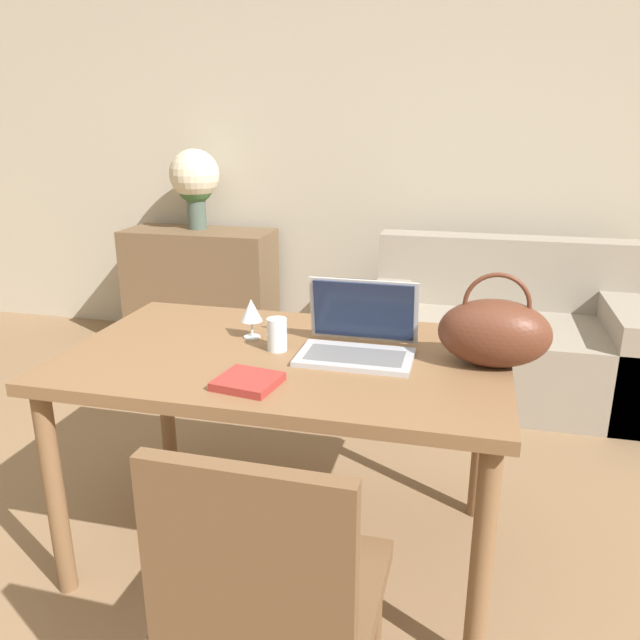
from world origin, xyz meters
TOP-DOWN VIEW (x-y plane):
  - wall_back at (0.00, 2.98)m, footprint 10.00×0.06m
  - dining_table at (0.03, 0.75)m, footprint 1.41×0.86m
  - chair at (0.23, -0.02)m, footprint 0.45×0.45m
  - couch at (0.78, 2.36)m, footprint 1.43×0.85m
  - sideboard at (-1.14, 2.67)m, footprint 0.97×0.40m
  - laptop at (0.26, 0.81)m, footprint 0.36×0.27m
  - drinking_glass at (-0.00, 0.77)m, footprint 0.07×0.07m
  - wine_glass at (-0.12, 0.86)m, footprint 0.07×0.07m
  - handbag at (0.68, 0.80)m, footprint 0.34×0.20m
  - flower_vase at (-1.17, 2.72)m, footprint 0.32×0.32m
  - book at (0.01, 0.48)m, footprint 0.19×0.18m

SIDE VIEW (x-z plane):
  - couch at x=0.78m, z-range -0.13..0.69m
  - sideboard at x=-1.14m, z-range 0.00..0.78m
  - chair at x=0.23m, z-range 0.06..0.94m
  - dining_table at x=0.03m, z-range 0.29..1.03m
  - book at x=0.01m, z-range 0.75..0.77m
  - drinking_glass at x=0.00m, z-range 0.75..0.85m
  - laptop at x=0.26m, z-range 0.69..0.92m
  - wine_glass at x=-0.12m, z-range 0.77..0.91m
  - handbag at x=0.68m, z-range 0.71..1.00m
  - flower_vase at x=-1.17m, z-range 0.84..1.35m
  - wall_back at x=0.00m, z-range 0.00..2.70m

